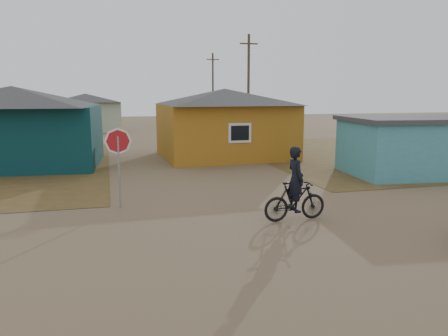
# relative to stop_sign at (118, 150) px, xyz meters

# --- Properties ---
(ground) EXTENTS (120.00, 120.00, 0.00)m
(ground) POSITION_rel_stop_sign_xyz_m (3.67, -3.78, -1.90)
(ground) COLOR brown
(grass_ne) EXTENTS (20.00, 18.00, 0.00)m
(grass_ne) POSITION_rel_stop_sign_xyz_m (17.67, 9.22, -1.89)
(grass_ne) COLOR brown
(grass_ne) RESTS_ON ground
(house_teal) EXTENTS (8.93, 7.08, 4.00)m
(house_teal) POSITION_rel_stop_sign_xyz_m (-4.83, 9.72, 0.16)
(house_teal) COLOR #082C30
(house_teal) RESTS_ON ground
(house_yellow) EXTENTS (7.72, 6.76, 3.90)m
(house_yellow) POSITION_rel_stop_sign_xyz_m (6.17, 10.22, 0.11)
(house_yellow) COLOR #A96A1A
(house_yellow) RESTS_ON ground
(shed_turquoise) EXTENTS (6.71, 4.93, 2.60)m
(shed_turquoise) POSITION_rel_stop_sign_xyz_m (13.17, 2.72, -0.58)
(shed_turquoise) COLOR teal
(shed_turquoise) RESTS_ON ground
(house_pale_west) EXTENTS (7.04, 6.15, 3.60)m
(house_pale_west) POSITION_rel_stop_sign_xyz_m (-2.33, 30.22, -0.04)
(house_pale_west) COLOR #A5B299
(house_pale_west) RESTS_ON ground
(house_beige_east) EXTENTS (6.95, 6.05, 3.60)m
(house_beige_east) POSITION_rel_stop_sign_xyz_m (13.67, 36.22, -0.04)
(house_beige_east) COLOR gray
(house_beige_east) RESTS_ON ground
(house_pale_north) EXTENTS (6.28, 5.81, 3.40)m
(house_pale_north) POSITION_rel_stop_sign_xyz_m (-10.33, 42.22, -0.14)
(house_pale_north) COLOR #A5B299
(house_pale_north) RESTS_ON ground
(utility_pole_near) EXTENTS (1.40, 0.20, 8.00)m
(utility_pole_near) POSITION_rel_stop_sign_xyz_m (10.17, 18.22, 2.24)
(utility_pole_near) COLOR #4A382C
(utility_pole_near) RESTS_ON ground
(utility_pole_far) EXTENTS (1.40, 0.20, 8.00)m
(utility_pole_far) POSITION_rel_stop_sign_xyz_m (11.17, 34.22, 2.24)
(utility_pole_far) COLOR #4A382C
(utility_pole_far) RESTS_ON ground
(stop_sign) EXTENTS (0.81, 0.34, 2.59)m
(stop_sign) POSITION_rel_stop_sign_xyz_m (0.00, 0.00, 0.00)
(stop_sign) COLOR gray
(stop_sign) RESTS_ON ground
(cyclist) EXTENTS (1.94, 0.71, 2.17)m
(cyclist) POSITION_rel_stop_sign_xyz_m (4.87, -2.67, -1.11)
(cyclist) COLOR black
(cyclist) RESTS_ON ground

